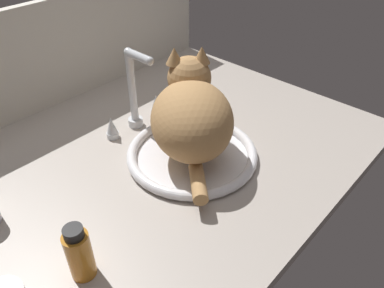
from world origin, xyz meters
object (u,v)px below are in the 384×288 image
at_px(faucet, 135,99).
at_px(amber_bottle, 79,253).
at_px(cat, 191,113).
at_px(sink_basin, 192,154).

distance_m(faucet, amber_bottle, 0.46).
xyz_separation_m(faucet, amber_bottle, (-0.37, -0.28, -0.03)).
distance_m(cat, amber_bottle, 0.39).
relative_size(sink_basin, amber_bottle, 2.75).
height_order(faucet, cat, cat).
distance_m(sink_basin, faucet, 0.22).
xyz_separation_m(cat, amber_bottle, (-0.38, -0.09, -0.06)).
relative_size(faucet, cat, 0.73).
xyz_separation_m(faucet, cat, (0.01, -0.19, 0.03)).
relative_size(sink_basin, cat, 1.04).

